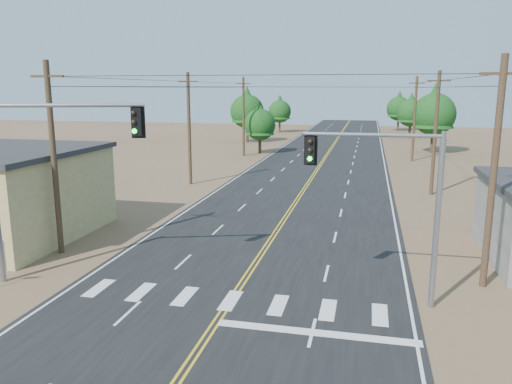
# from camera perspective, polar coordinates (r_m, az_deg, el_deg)

# --- Properties ---
(road) EXTENTS (15.00, 200.00, 0.02)m
(road) POSITION_cam_1_polar(r_m,az_deg,el_deg) (41.77, 5.21, -0.16)
(road) COLOR black
(road) RESTS_ON ground
(utility_pole_left_near) EXTENTS (1.80, 0.30, 10.00)m
(utility_pole_left_near) POSITION_cam_1_polar(r_m,az_deg,el_deg) (27.72, -22.11, 3.66)
(utility_pole_left_near) COLOR #4C3826
(utility_pole_left_near) RESTS_ON ground
(utility_pole_left_mid) EXTENTS (1.80, 0.30, 10.00)m
(utility_pole_left_mid) POSITION_cam_1_polar(r_m,az_deg,el_deg) (45.49, -7.65, 7.26)
(utility_pole_left_mid) COLOR #4C3826
(utility_pole_left_mid) RESTS_ON ground
(utility_pole_left_far) EXTENTS (1.80, 0.30, 10.00)m
(utility_pole_left_far) POSITION_cam_1_polar(r_m,az_deg,el_deg) (64.58, -1.44, 8.67)
(utility_pole_left_far) COLOR #4C3826
(utility_pole_left_far) RESTS_ON ground
(utility_pole_right_near) EXTENTS (1.80, 0.30, 10.00)m
(utility_pole_right_near) POSITION_cam_1_polar(r_m,az_deg,el_deg) (23.39, 25.52, 2.03)
(utility_pole_right_near) COLOR #4C3826
(utility_pole_right_near) RESTS_ON ground
(utility_pole_right_mid) EXTENTS (1.80, 0.30, 10.00)m
(utility_pole_right_mid) POSITION_cam_1_polar(r_m,az_deg,el_deg) (42.99, 19.81, 6.42)
(utility_pole_right_mid) COLOR #4C3826
(utility_pole_right_mid) RESTS_ON ground
(utility_pole_right_far) EXTENTS (1.80, 0.30, 10.00)m
(utility_pole_right_far) POSITION_cam_1_polar(r_m,az_deg,el_deg) (62.85, 17.67, 8.04)
(utility_pole_right_far) COLOR #4C3826
(utility_pole_right_far) RESTS_ON ground
(signal_mast_left) EXTENTS (6.48, 2.35, 8.12)m
(signal_mast_left) POSITION_cam_1_polar(r_m,az_deg,el_deg) (23.80, -23.76, 3.25)
(signal_mast_left) COLOR gray
(signal_mast_left) RESTS_ON ground
(signal_mast_right) EXTENTS (5.37, 0.45, 7.05)m
(signal_mast_right) POSITION_cam_1_polar(r_m,az_deg,el_deg) (20.13, 15.98, 0.19)
(signal_mast_right) COLOR gray
(signal_mast_right) RESTS_ON ground
(tree_left_near) EXTENTS (4.21, 4.21, 7.01)m
(tree_left_near) POSITION_cam_1_polar(r_m,az_deg,el_deg) (67.15, 0.44, 8.08)
(tree_left_near) COLOR #3F2D1E
(tree_left_near) RESTS_ON ground
(tree_left_mid) EXTENTS (5.41, 5.41, 9.01)m
(tree_left_mid) POSITION_cam_1_polar(r_m,az_deg,el_deg) (81.21, -1.02, 9.58)
(tree_left_mid) COLOR #3F2D1E
(tree_left_mid) RESTS_ON ground
(tree_left_far) EXTENTS (4.47, 4.47, 7.45)m
(tree_left_far) POSITION_cam_1_polar(r_m,az_deg,el_deg) (100.04, 2.73, 9.44)
(tree_left_far) COLOR #3F2D1E
(tree_left_far) RESTS_ON ground
(tree_right_near) EXTENTS (5.66, 5.66, 9.43)m
(tree_right_near) POSITION_cam_1_polar(r_m,az_deg,el_deg) (71.51, 19.72, 8.81)
(tree_right_near) COLOR #3F2D1E
(tree_right_near) RESTS_ON ground
(tree_right_mid) EXTENTS (4.80, 4.80, 8.00)m
(tree_right_mid) POSITION_cam_1_polar(r_m,az_deg,el_deg) (92.18, 17.28, 8.94)
(tree_right_mid) COLOR #3F2D1E
(tree_right_mid) RESTS_ON ground
(tree_right_far) EXTENTS (4.92, 4.92, 8.20)m
(tree_right_far) POSITION_cam_1_polar(r_m,az_deg,el_deg) (107.65, 16.03, 9.41)
(tree_right_far) COLOR #3F2D1E
(tree_right_far) RESTS_ON ground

